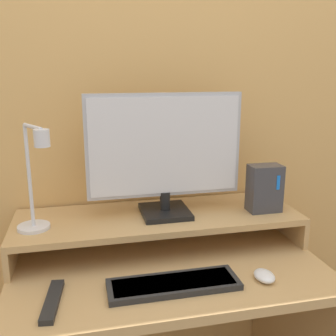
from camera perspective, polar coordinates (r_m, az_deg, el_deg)
wall_back at (r=1.53m, az=-2.99°, el=8.61°), size 6.00×0.05×2.50m
desk at (r=1.47m, az=-0.10°, el=-22.05°), size 1.01×0.61×0.78m
monitor_shelf at (r=1.42m, az=-1.38°, el=-7.44°), size 1.01×0.33×0.12m
monitor at (r=1.36m, az=-0.46°, el=2.33°), size 0.54×0.18×0.43m
desk_lamp at (r=1.28m, az=-18.68°, el=-2.35°), size 0.13×0.18×0.35m
router_dock at (r=1.47m, az=13.83°, el=-2.87°), size 0.12×0.08×0.17m
keyboard at (r=1.20m, az=0.82°, el=-16.48°), size 0.39×0.12×0.02m
mouse at (r=1.26m, az=13.80°, el=-14.96°), size 0.06×0.08×0.03m
remote_control at (r=1.17m, az=-16.43°, el=-18.02°), size 0.06×0.20×0.02m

